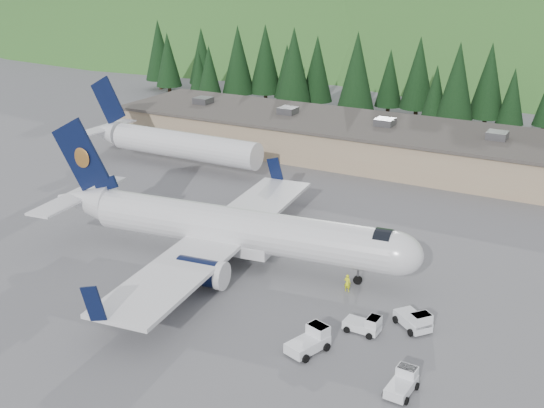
{
  "coord_description": "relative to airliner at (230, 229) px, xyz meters",
  "views": [
    {
      "loc": [
        30.55,
        -49.37,
        27.37
      ],
      "look_at": [
        0.0,
        6.0,
        4.0
      ],
      "focal_mm": 45.0,
      "sensor_mm": 36.0,
      "label": 1
    }
  ],
  "objects": [
    {
      "name": "ramp_worker",
      "position": [
        12.0,
        -0.29,
        -2.51
      ],
      "size": [
        0.6,
        0.4,
        1.61
      ],
      "primitive_type": "imported",
      "rotation": [
        0.0,
        0.0,
        3.12
      ],
      "color": "#F2FF15",
      "rests_on": "ground"
    },
    {
      "name": "baggage_tug_c",
      "position": [
        20.8,
        -11.67,
        -2.65
      ],
      "size": [
        1.83,
        2.88,
        1.5
      ],
      "rotation": [
        0.0,
        0.0,
        1.52
      ],
      "color": "white",
      "rests_on": "ground"
    },
    {
      "name": "airliner",
      "position": [
        0.0,
        0.0,
        0.0
      ],
      "size": [
        37.51,
        35.28,
        12.44
      ],
      "rotation": [
        0.0,
        0.0,
        0.12
      ],
      "color": "white",
      "rests_on": "ground"
    },
    {
      "name": "baggage_tug_b",
      "position": [
        19.03,
        -3.56,
        -2.56
      ],
      "size": [
        3.47,
        3.23,
        1.7
      ],
      "rotation": [
        0.0,
        0.0,
        -0.68
      ],
      "color": "white",
      "rests_on": "ground"
    },
    {
      "name": "tree_line",
      "position": [
        -11.88,
        62.18,
        4.17
      ],
      "size": [
        113.8,
        18.38,
        14.07
      ],
      "color": "black",
      "rests_on": "ground"
    },
    {
      "name": "baggage_tug_d",
      "position": [
        13.27,
        -10.11,
        -2.53
      ],
      "size": [
        2.78,
        3.65,
        1.76
      ],
      "rotation": [
        0.0,
        0.0,
        1.26
      ],
      "color": "white",
      "rests_on": "ground"
    },
    {
      "name": "baggage_tug_a",
      "position": [
        15.86,
        -5.88,
        -2.65
      ],
      "size": [
        2.81,
        1.75,
        1.48
      ],
      "rotation": [
        0.0,
        0.0,
        -0.03
      ],
      "color": "white",
      "rests_on": "ground"
    },
    {
      "name": "terminal_building",
      "position": [
        -3.92,
        38.13,
        -0.69
      ],
      "size": [
        71.0,
        17.0,
        6.1
      ],
      "color": "tan",
      "rests_on": "ground"
    },
    {
      "name": "ground",
      "position": [
        1.09,
        0.13,
        -3.32
      ],
      "size": [
        600.0,
        600.0,
        0.0
      ],
      "primitive_type": "plane",
      "color": "slate"
    },
    {
      "name": "second_airliner",
      "position": [
        -23.84,
        22.13,
        0.01
      ],
      "size": [
        27.5,
        11.0,
        10.05
      ],
      "color": "white",
      "rests_on": "ground"
    }
  ]
}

